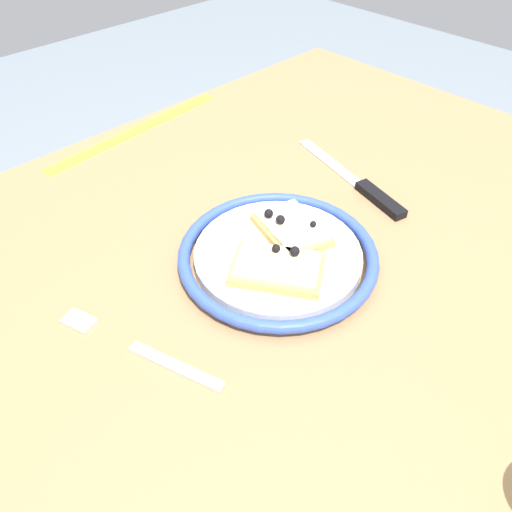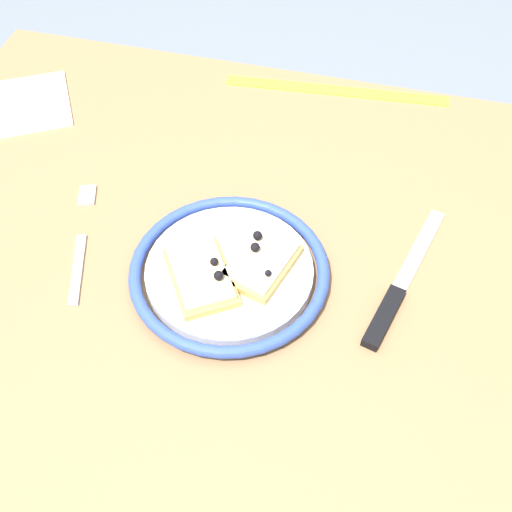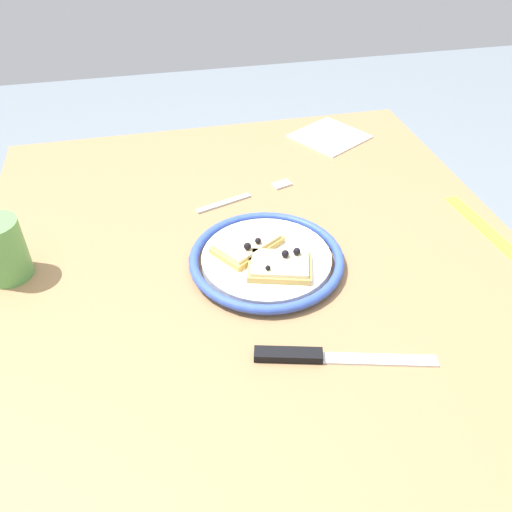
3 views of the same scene
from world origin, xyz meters
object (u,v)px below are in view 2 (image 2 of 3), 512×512
at_px(pizza_slice_far, 201,276).
at_px(plate, 229,271).
at_px(knife, 394,298).
at_px(pizza_slice_near, 258,262).
at_px(dining_table, 256,325).
at_px(fork, 81,240).
at_px(napkin, 24,105).
at_px(measuring_tape, 336,91).

bearing_deg(pizza_slice_far, plate, 42.42).
relative_size(plate, knife, 1.04).
height_order(plate, pizza_slice_near, pizza_slice_near).
xyz_separation_m(dining_table, pizza_slice_near, (-0.00, 0.02, 0.10)).
bearing_deg(dining_table, fork, 175.33).
distance_m(dining_table, fork, 0.25).
bearing_deg(napkin, dining_table, -30.06).
xyz_separation_m(dining_table, napkin, (-0.44, 0.25, 0.08)).
bearing_deg(pizza_slice_near, plate, -159.07).
xyz_separation_m(dining_table, knife, (0.16, 0.03, 0.08)).
bearing_deg(knife, pizza_slice_far, -170.02).
relative_size(measuring_tape, napkin, 2.54).
height_order(dining_table, napkin, napkin).
relative_size(dining_table, napkin, 7.88).
relative_size(pizza_slice_near, knife, 0.47).
bearing_deg(pizza_slice_near, dining_table, -80.06).
xyz_separation_m(plate, pizza_slice_near, (0.03, 0.01, 0.01)).
distance_m(dining_table, plate, 0.10).
bearing_deg(plate, knife, 4.29).
distance_m(plate, knife, 0.20).
bearing_deg(pizza_slice_near, measuring_tape, 85.51).
height_order(pizza_slice_near, fork, pizza_slice_near).
distance_m(pizza_slice_far, fork, 0.18).
bearing_deg(knife, dining_table, -171.21).
height_order(pizza_slice_near, measuring_tape, pizza_slice_near).
bearing_deg(knife, fork, -179.15).
bearing_deg(fork, napkin, 130.49).
relative_size(pizza_slice_far, napkin, 0.90).
height_order(plate, fork, plate).
relative_size(dining_table, pizza_slice_near, 9.89).
distance_m(plate, pizza_slice_near, 0.04).
distance_m(knife, fork, 0.40).
height_order(fork, measuring_tape, fork).
bearing_deg(pizza_slice_far, napkin, 144.35).
xyz_separation_m(knife, measuring_tape, (-0.14, 0.39, -0.00)).
distance_m(pizza_slice_near, pizza_slice_far, 0.07).
height_order(pizza_slice_far, measuring_tape, pizza_slice_far).
xyz_separation_m(pizza_slice_near, pizza_slice_far, (-0.06, -0.04, -0.00)).
xyz_separation_m(pizza_slice_far, knife, (0.23, 0.04, -0.02)).
height_order(knife, fork, knife).
bearing_deg(fork, knife, 0.85).
xyz_separation_m(pizza_slice_near, napkin, (-0.43, 0.23, -0.02)).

